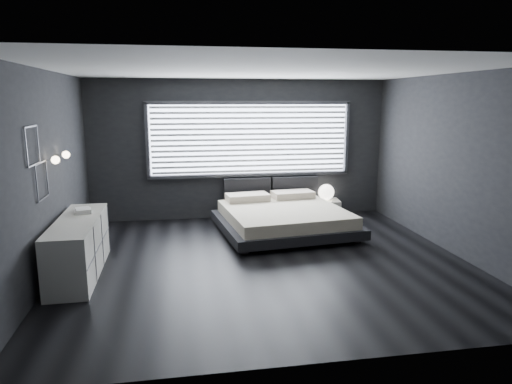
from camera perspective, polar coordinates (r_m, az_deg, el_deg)
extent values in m
plane|color=black|center=(6.96, 1.18, -8.66)|extent=(6.00, 6.00, 0.00)
plane|color=silver|center=(6.55, 1.29, 15.00)|extent=(6.00, 6.00, 0.00)
cube|color=black|center=(9.31, -1.97, 5.32)|extent=(6.00, 0.04, 2.80)
cube|color=black|center=(4.00, 8.67, -3.11)|extent=(6.00, 0.04, 2.80)
cube|color=black|center=(6.73, -24.73, 1.90)|extent=(0.04, 5.50, 2.80)
cube|color=black|center=(7.75, 23.60, 3.13)|extent=(0.04, 5.50, 2.80)
cube|color=white|center=(9.29, -0.73, 6.62)|extent=(4.00, 0.02, 1.38)
cube|color=#47474C|center=(9.17, -13.46, 6.24)|extent=(0.06, 0.08, 1.48)
cube|color=#47474C|center=(9.79, 11.26, 6.65)|extent=(0.06, 0.08, 1.48)
cube|color=#47474C|center=(9.23, -0.71, 11.12)|extent=(4.14, 0.08, 0.06)
cube|color=#47474C|center=(9.36, -0.69, 2.15)|extent=(4.14, 0.08, 0.06)
cube|color=silver|center=(9.24, -0.67, 6.59)|extent=(3.94, 0.03, 1.32)
cube|color=black|center=(9.34, -1.11, 0.20)|extent=(0.96, 0.16, 0.52)
cube|color=black|center=(9.54, 4.84, 0.39)|extent=(0.96, 0.16, 0.52)
cylinder|color=silver|center=(6.74, -24.36, 3.66)|extent=(0.10, 0.02, 0.02)
sphere|color=#FFE5B7|center=(6.72, -23.78, 3.69)|extent=(0.11, 0.11, 0.11)
cylinder|color=silver|center=(7.32, -23.20, 4.30)|extent=(0.10, 0.02, 0.02)
sphere|color=#FFE5B7|center=(7.30, -22.66, 4.33)|extent=(0.11, 0.11, 0.11)
cube|color=#47474C|center=(6.13, -26.35, 7.33)|extent=(0.01, 0.46, 0.02)
cube|color=#47474C|center=(6.17, -25.97, 3.08)|extent=(0.01, 0.46, 0.02)
cube|color=#47474C|center=(6.37, -25.59, 5.43)|extent=(0.01, 0.02, 0.46)
cube|color=#47474C|center=(5.93, -26.77, 4.95)|extent=(0.01, 0.02, 0.46)
cube|color=#47474C|center=(6.41, -25.35, 3.32)|extent=(0.01, 0.46, 0.02)
cube|color=#47474C|center=(6.48, -25.01, -0.71)|extent=(0.01, 0.46, 0.02)
cube|color=#47474C|center=(6.66, -24.67, 1.64)|extent=(0.01, 0.02, 0.46)
cube|color=#47474C|center=(6.23, -25.73, 0.92)|extent=(0.01, 0.02, 0.46)
cube|color=black|center=(7.31, -1.47, -7.32)|extent=(0.14, 0.14, 0.08)
cube|color=black|center=(8.02, 12.41, -5.87)|extent=(0.14, 0.14, 0.08)
cube|color=black|center=(8.96, -4.40, -3.79)|extent=(0.14, 0.14, 0.08)
cube|color=black|center=(9.55, 7.32, -2.89)|extent=(0.14, 0.14, 0.08)
cube|color=black|center=(8.37, 3.54, -4.00)|extent=(2.54, 2.44, 0.17)
cube|color=beige|center=(8.32, 3.55, -2.76)|extent=(2.27, 2.27, 0.21)
cube|color=beige|center=(8.90, -1.06, -0.66)|extent=(0.86, 0.53, 0.14)
cube|color=beige|center=(9.18, 4.60, -0.31)|extent=(0.86, 0.53, 0.14)
cube|color=silver|center=(9.66, 8.57, -1.96)|extent=(0.64, 0.56, 0.34)
sphere|color=white|center=(9.59, 8.77, -0.01)|extent=(0.33, 0.33, 0.33)
cube|color=silver|center=(6.84, -21.26, -6.39)|extent=(0.56, 1.96, 0.78)
cube|color=#47474C|center=(6.79, -18.95, -6.36)|extent=(0.03, 1.94, 0.76)
cube|color=silver|center=(7.12, -20.85, -2.25)|extent=(0.29, 0.35, 0.04)
cube|color=silver|center=(7.09, -20.82, -2.03)|extent=(0.27, 0.32, 0.03)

